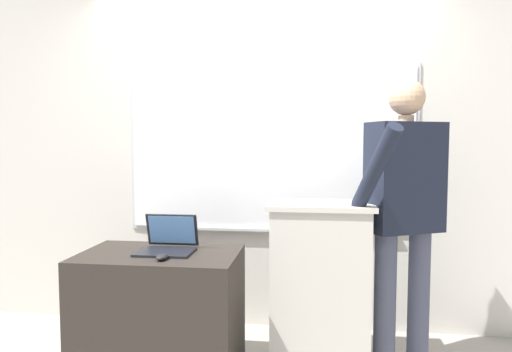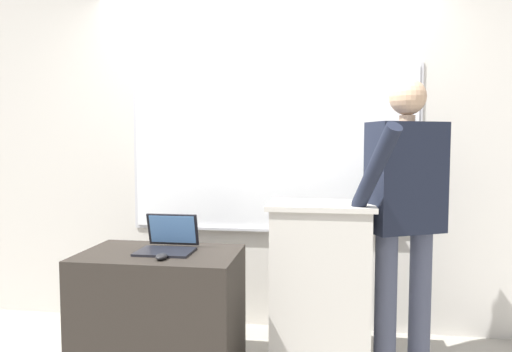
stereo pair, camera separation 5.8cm
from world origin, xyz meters
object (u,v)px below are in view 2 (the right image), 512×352
object	(u,v)px
wireless_keyboard	(317,202)
lectern_podium	(320,288)
laptop	(169,241)
person_presenter	(405,204)
computer_mouse_by_laptop	(162,256)
side_desk	(161,314)

from	to	relation	value
wireless_keyboard	lectern_podium	bearing A→B (deg)	67.66
lectern_podium	laptop	world-z (taller)	lectern_podium
person_presenter	lectern_podium	bearing A→B (deg)	159.98
laptop	computer_mouse_by_laptop	world-z (taller)	laptop
computer_mouse_by_laptop	side_desk	bearing A→B (deg)	113.77
lectern_podium	person_presenter	world-z (taller)	person_presenter
computer_mouse_by_laptop	laptop	bearing A→B (deg)	98.83
side_desk	laptop	distance (m)	0.44
side_desk	laptop	xyz separation A→B (m)	(0.04, 0.06, 0.43)
lectern_podium	side_desk	size ratio (longest dim) A/B	1.12
side_desk	laptop	size ratio (longest dim) A/B	2.87
lectern_podium	laptop	distance (m)	0.96
lectern_podium	side_desk	bearing A→B (deg)	-168.64
lectern_podium	laptop	size ratio (longest dim) A/B	3.20
lectern_podium	computer_mouse_by_laptop	size ratio (longest dim) A/B	10.39
person_presenter	side_desk	bearing A→B (deg)	163.84
lectern_podium	side_desk	xyz separation A→B (m)	(-0.94, -0.19, -0.15)
laptop	computer_mouse_by_laptop	size ratio (longest dim) A/B	3.24
lectern_podium	side_desk	distance (m)	0.97
side_desk	wireless_keyboard	size ratio (longest dim) A/B	2.12
lectern_podium	computer_mouse_by_laptop	xyz separation A→B (m)	(-0.87, -0.35, 0.25)
person_presenter	computer_mouse_by_laptop	world-z (taller)	person_presenter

